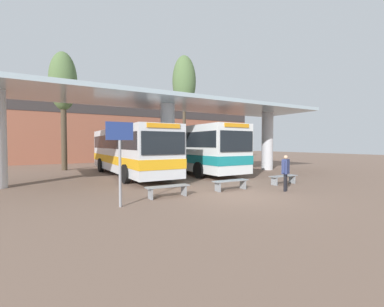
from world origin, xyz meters
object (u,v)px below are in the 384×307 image
(transit_bus_left_bay, at_px, (129,149))
(waiting_bench_near_pillar, at_px, (283,178))
(poplar_tree_behind_left, at_px, (184,83))
(poplar_tree_behind_right, at_px, (63,84))
(pedestrian_waiting, at_px, (286,169))
(waiting_bench_far_platform, at_px, (231,183))
(info_sign_platform, at_px, (120,146))
(parked_car_street, at_px, (146,154))
(waiting_bench_mid_platform, at_px, (168,189))
(transit_bus_center_bay, at_px, (190,148))

(transit_bus_left_bay, xyz_separation_m, waiting_bench_near_pillar, (5.90, -7.91, -1.42))
(waiting_bench_near_pillar, xyz_separation_m, poplar_tree_behind_left, (0.60, 12.21, 7.52))
(poplar_tree_behind_right, bearing_deg, pedestrian_waiting, -62.38)
(waiting_bench_far_platform, relative_size, info_sign_platform, 0.64)
(info_sign_platform, xyz_separation_m, parked_car_street, (7.91, 19.72, -1.06))
(waiting_bench_near_pillar, relative_size, waiting_bench_mid_platform, 0.94)
(waiting_bench_near_pillar, bearing_deg, waiting_bench_mid_platform, -180.00)
(waiting_bench_near_pillar, height_order, poplar_tree_behind_left, poplar_tree_behind_left)
(waiting_bench_near_pillar, relative_size, waiting_bench_far_platform, 0.94)
(transit_bus_left_bay, distance_m, waiting_bench_near_pillar, 9.98)
(waiting_bench_near_pillar, bearing_deg, poplar_tree_behind_right, 124.49)
(transit_bus_center_bay, relative_size, info_sign_platform, 3.76)
(transit_bus_left_bay, distance_m, waiting_bench_mid_platform, 8.07)
(waiting_bench_mid_platform, relative_size, info_sign_platform, 0.63)
(transit_bus_left_bay, bearing_deg, transit_bus_center_bay, 174.11)
(info_sign_platform, height_order, poplar_tree_behind_right, poplar_tree_behind_right)
(transit_bus_left_bay, relative_size, poplar_tree_behind_right, 1.21)
(waiting_bench_near_pillar, bearing_deg, waiting_bench_far_platform, -180.00)
(poplar_tree_behind_right, bearing_deg, poplar_tree_behind_left, -9.12)
(waiting_bench_mid_platform, distance_m, info_sign_platform, 2.71)
(waiting_bench_far_platform, relative_size, poplar_tree_behind_right, 0.19)
(transit_bus_left_bay, bearing_deg, waiting_bench_near_pillar, 125.82)
(transit_bus_left_bay, distance_m, parked_car_street, 12.32)
(pedestrian_waiting, height_order, poplar_tree_behind_left, poplar_tree_behind_left)
(pedestrian_waiting, bearing_deg, transit_bus_left_bay, 91.31)
(transit_bus_center_bay, bearing_deg, pedestrian_waiting, 88.11)
(waiting_bench_mid_platform, bearing_deg, transit_bus_center_bay, 55.14)
(waiting_bench_far_platform, height_order, info_sign_platform, info_sign_platform)
(waiting_bench_far_platform, distance_m, parked_car_street, 19.28)
(poplar_tree_behind_right, bearing_deg, parked_car_street, 30.90)
(waiting_bench_mid_platform, distance_m, pedestrian_waiting, 5.33)
(waiting_bench_near_pillar, xyz_separation_m, waiting_bench_mid_platform, (-6.63, -0.00, 0.00))
(transit_bus_center_bay, distance_m, waiting_bench_far_platform, 7.95)
(info_sign_platform, relative_size, parked_car_street, 0.66)
(transit_bus_center_bay, distance_m, waiting_bench_near_pillar, 7.79)
(waiting_bench_near_pillar, relative_size, pedestrian_waiting, 1.05)
(waiting_bench_mid_platform, bearing_deg, waiting_bench_near_pillar, 0.00)
(waiting_bench_mid_platform, height_order, poplar_tree_behind_left, poplar_tree_behind_left)
(waiting_bench_mid_platform, bearing_deg, poplar_tree_behind_right, 101.75)
(transit_bus_left_bay, xyz_separation_m, transit_bus_center_bay, (4.52, -0.39, 0.09))
(poplar_tree_behind_left, xyz_separation_m, parked_car_street, (-1.34, 6.87, -6.89))
(poplar_tree_behind_right, bearing_deg, transit_bus_center_bay, -37.87)
(waiting_bench_mid_platform, height_order, pedestrian_waiting, pedestrian_waiting)
(waiting_bench_far_platform, height_order, poplar_tree_behind_left, poplar_tree_behind_left)
(waiting_bench_far_platform, distance_m, poplar_tree_behind_right, 16.46)
(parked_car_street, bearing_deg, waiting_bench_mid_platform, -109.74)
(transit_bus_center_bay, bearing_deg, waiting_bench_far_platform, 73.44)
(pedestrian_waiting, bearing_deg, parked_car_street, 63.99)
(waiting_bench_far_platform, bearing_deg, info_sign_platform, -172.91)
(poplar_tree_behind_left, bearing_deg, waiting_bench_far_platform, -108.48)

